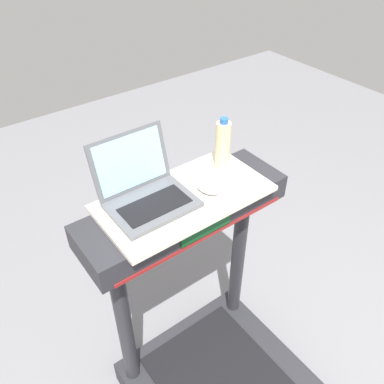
% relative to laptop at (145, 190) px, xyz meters
% --- Properties ---
extents(desk_board, '(0.69, 0.36, 0.02)m').
position_rel_laptop_xyz_m(desk_board, '(0.14, -0.07, -0.06)').
color(desk_board, beige).
rests_on(desk_board, treadmill_base).
extents(laptop, '(0.32, 0.30, 0.24)m').
position_rel_laptop_xyz_m(laptop, '(0.00, 0.00, 0.00)').
color(laptop, '#515459').
rests_on(laptop, desk_board).
extents(computer_mouse, '(0.09, 0.11, 0.03)m').
position_rel_laptop_xyz_m(computer_mouse, '(0.23, -0.10, -0.03)').
color(computer_mouse, '#B2B2B7').
rests_on(computer_mouse, desk_board).
extents(water_bottle, '(0.06, 0.06, 0.23)m').
position_rel_laptop_xyz_m(water_bottle, '(0.39, 0.00, 0.06)').
color(water_bottle, beige).
rests_on(water_bottle, desk_board).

